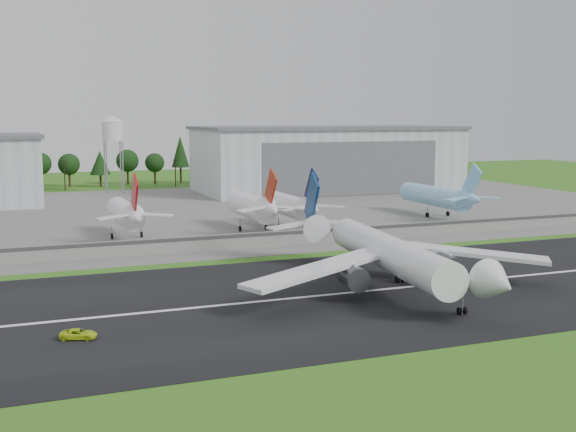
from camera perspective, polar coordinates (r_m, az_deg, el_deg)
name	(u,v)px	position (r m, az deg, el deg)	size (l,w,h in m)	color
ground	(326,314)	(107.74, 3.02, -7.73)	(600.00, 600.00, 0.00)	#2D6C19
runway	(300,298)	(116.59, 0.98, -6.48)	(320.00, 60.00, 0.10)	black
runway_centerline	(300,297)	(116.58, 0.98, -6.45)	(220.00, 1.00, 0.02)	white
apron	(162,213)	(220.64, -9.92, 0.22)	(320.00, 150.00, 0.10)	slate
blast_fence	(222,242)	(157.86, -5.23, -2.07)	(240.00, 0.61, 3.50)	gray
hangar_east	(327,158)	(285.42, 3.12, 4.57)	(102.00, 47.00, 25.20)	silver
water_tower	(113,128)	(282.09, -13.69, 6.75)	(8.40, 8.40, 29.40)	#99999E
utility_poles	(122,189)	(299.00, -12.98, 2.10)	(230.00, 3.00, 12.00)	black
treeline	(117,186)	(313.79, -13.38, 2.35)	(320.00, 16.00, 22.00)	black
main_airliner	(391,261)	(122.08, 8.14, -3.57)	(56.86, 59.25, 18.17)	white
ground_vehicle	(78,334)	(99.27, -16.23, -8.94)	(2.20, 4.77, 1.33)	#C2E21A
parked_jet_red_a	(127,214)	(174.49, -12.60, 0.16)	(7.36, 31.29, 16.62)	white
parked_jet_red_b	(255,207)	(181.98, -2.64, 0.71)	(7.36, 31.29, 16.84)	white
parked_jet_navy	(293,206)	(185.56, 0.42, 0.80)	(7.36, 31.29, 16.65)	white
parked_jet_skyblue	(441,197)	(212.07, 11.99, 1.52)	(7.36, 37.29, 16.69)	#8FD0F7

